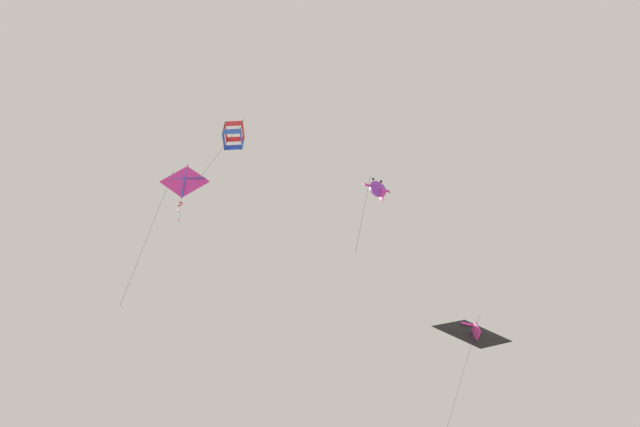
% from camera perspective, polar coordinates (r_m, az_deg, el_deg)
% --- Properties ---
extents(kite_fish_mid_left, '(2.28, 1.63, 4.15)m').
position_cam_1_polar(kite_fish_mid_left, '(36.83, 3.70, 1.57)').
color(kite_fish_mid_left, purple).
extents(kite_delta_low_drifter, '(3.98, 3.73, 7.69)m').
position_cam_1_polar(kite_delta_low_drifter, '(45.49, 9.76, -7.55)').
color(kite_delta_low_drifter, black).
extents(kite_diamond_upper_right, '(2.27, 2.73, 8.32)m').
position_cam_1_polar(kite_diamond_upper_right, '(40.19, -8.67, 2.00)').
color(kite_diamond_upper_right, '#DB2D93').
extents(kite_box_highest, '(1.88, 2.10, 4.86)m').
position_cam_1_polar(kite_box_highest, '(41.07, -5.55, 4.98)').
color(kite_box_highest, red).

